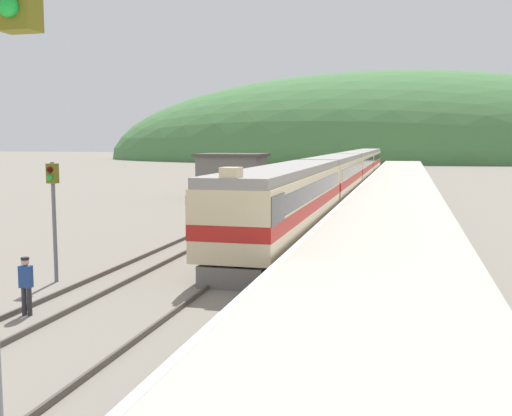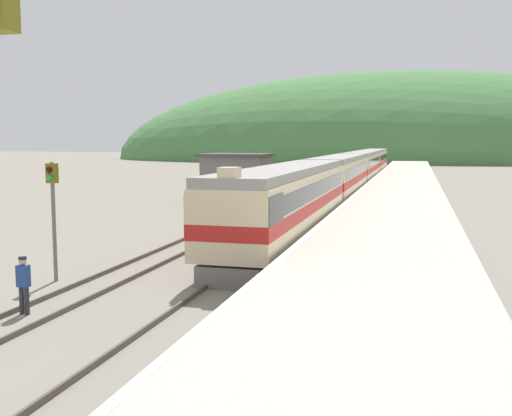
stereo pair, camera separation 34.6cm
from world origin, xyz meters
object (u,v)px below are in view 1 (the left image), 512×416
(carriage_fourth, at_px, (367,161))
(signal_post_siding, at_px, (53,197))
(express_train_lead_car, at_px, (286,201))
(track_worker, at_px, (26,282))
(carriage_second, at_px, (335,177))
(carriage_third, at_px, (356,167))

(carriage_fourth, bearing_deg, signal_post_siding, -95.10)
(express_train_lead_car, height_order, track_worker, express_train_lead_car)
(carriage_second, relative_size, carriage_fourth, 1.00)
(carriage_second, bearing_deg, carriage_third, 90.00)
(carriage_fourth, bearing_deg, express_train_lead_car, -90.00)
(express_train_lead_car, relative_size, carriage_fourth, 1.06)
(carriage_second, relative_size, carriage_third, 1.00)
(carriage_third, bearing_deg, express_train_lead_car, -90.00)
(express_train_lead_car, bearing_deg, carriage_second, 90.00)
(carriage_second, bearing_deg, track_worker, -97.81)
(express_train_lead_car, relative_size, signal_post_siding, 4.75)
(carriage_second, distance_m, signal_post_siding, 32.31)
(carriage_third, height_order, signal_post_siding, signal_post_siding)
(carriage_third, relative_size, track_worker, 11.24)
(carriage_third, distance_m, track_worker, 56.22)
(carriage_second, xyz_separation_m, carriage_fourth, (0.00, 40.78, 0.00))
(carriage_fourth, relative_size, track_worker, 11.24)
(express_train_lead_car, height_order, carriage_fourth, express_train_lead_car)
(carriage_third, distance_m, carriage_fourth, 20.39)
(track_worker, bearing_deg, carriage_third, 85.02)
(express_train_lead_car, distance_m, signal_post_siding, 12.29)
(carriage_third, xyz_separation_m, signal_post_siding, (-6.46, -52.03, 1.01))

